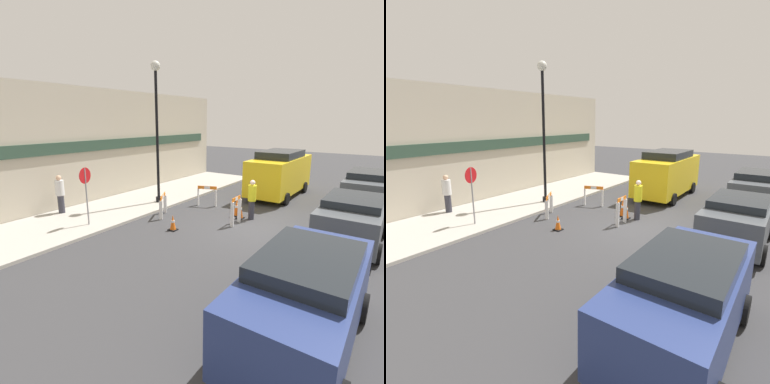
% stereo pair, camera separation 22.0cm
% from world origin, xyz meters
% --- Properties ---
extents(ground_plane, '(60.00, 60.00, 0.00)m').
position_xyz_m(ground_plane, '(0.00, 0.00, 0.00)').
color(ground_plane, '#38383A').
extents(sidewalk_slab, '(18.00, 3.66, 0.11)m').
position_xyz_m(sidewalk_slab, '(0.00, 6.33, 0.05)').
color(sidewalk_slab, '#ADA89E').
rests_on(sidewalk_slab, ground_plane).
extents(storefront_facade, '(18.00, 0.22, 5.50)m').
position_xyz_m(storefront_facade, '(0.00, 8.24, 2.75)').
color(storefront_facade, '#BCB29E').
rests_on(storefront_facade, ground_plane).
extents(streetlamp_post, '(0.44, 0.44, 6.44)m').
position_xyz_m(streetlamp_post, '(0.33, 5.38, 4.17)').
color(streetlamp_post, black).
rests_on(streetlamp_post, sidewalk_slab).
extents(stop_sign, '(0.59, 0.16, 2.19)m').
position_xyz_m(stop_sign, '(-3.68, 5.40, 1.58)').
color(stop_sign, gray).
rests_on(stop_sign, sidewalk_slab).
extents(barricade_0, '(0.46, 0.90, 0.97)m').
position_xyz_m(barricade_0, '(1.38, 3.26, 0.53)').
color(barricade_0, white).
rests_on(barricade_0, ground_plane).
extents(barricade_1, '(0.93, 0.61, 0.95)m').
position_xyz_m(barricade_1, '(-1.02, 3.95, 0.53)').
color(barricade_1, white).
rests_on(barricade_1, ground_plane).
extents(barricade_2, '(0.71, 0.15, 1.12)m').
position_xyz_m(barricade_2, '(-0.16, 0.95, 0.58)').
color(barricade_2, white).
rests_on(barricade_2, ground_plane).
extents(traffic_cone_0, '(0.30, 0.30, 0.67)m').
position_xyz_m(traffic_cone_0, '(1.33, 1.66, 0.32)').
color(traffic_cone_0, black).
rests_on(traffic_cone_0, ground_plane).
extents(traffic_cone_1, '(0.30, 0.30, 0.74)m').
position_xyz_m(traffic_cone_1, '(0.60, 1.12, 0.36)').
color(traffic_cone_1, black).
rests_on(traffic_cone_1, ground_plane).
extents(traffic_cone_2, '(0.30, 0.30, 0.60)m').
position_xyz_m(traffic_cone_2, '(-2.09, 2.55, 0.29)').
color(traffic_cone_2, black).
rests_on(traffic_cone_2, ground_plane).
extents(traffic_cone_3, '(0.30, 0.30, 0.73)m').
position_xyz_m(traffic_cone_3, '(0.80, 1.41, 0.35)').
color(traffic_cone_3, black).
rests_on(traffic_cone_3, ground_plane).
extents(person_worker, '(0.44, 0.44, 1.65)m').
position_xyz_m(person_worker, '(0.78, 0.72, 0.89)').
color(person_worker, '#33333D').
rests_on(person_worker, ground_plane).
extents(person_pedestrian, '(0.41, 0.41, 1.64)m').
position_xyz_m(person_pedestrian, '(-3.43, 7.60, 0.98)').
color(person_pedestrian, '#33333D').
rests_on(person_pedestrian, sidewalk_slab).
extents(parked_car_0, '(4.13, 1.87, 1.75)m').
position_xyz_m(parked_car_0, '(-5.18, -3.00, 0.98)').
color(parked_car_0, navy).
rests_on(parked_car_0, ground_plane).
extents(parked_car_1, '(3.88, 1.94, 1.59)m').
position_xyz_m(parked_car_1, '(0.40, -3.00, 0.91)').
color(parked_car_1, '#4C5156').
rests_on(parked_car_1, ground_plane).
extents(parked_car_2, '(3.99, 1.91, 1.80)m').
position_xyz_m(parked_car_2, '(5.01, -3.00, 1.01)').
color(parked_car_2, '#4C5156').
rests_on(parked_car_2, ground_plane).
extents(work_van, '(5.07, 2.08, 2.44)m').
position_xyz_m(work_van, '(5.29, 1.18, 1.32)').
color(work_van, yellow).
rests_on(work_van, ground_plane).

